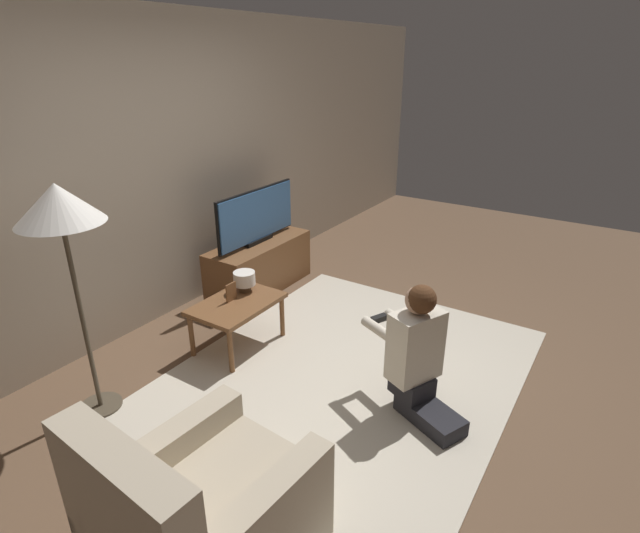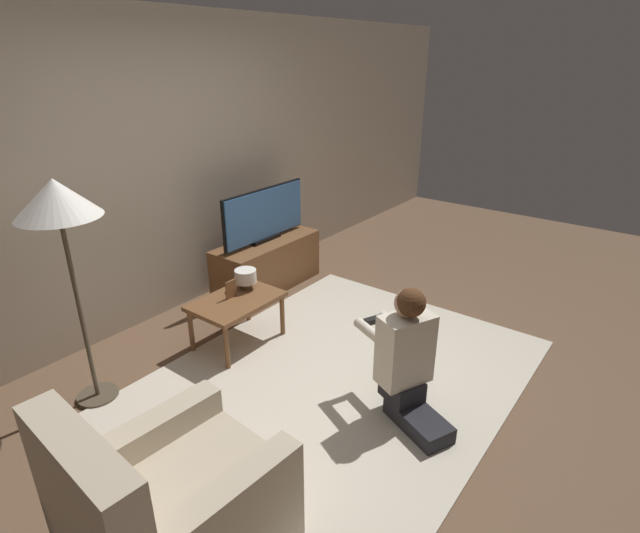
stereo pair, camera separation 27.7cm
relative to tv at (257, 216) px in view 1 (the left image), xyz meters
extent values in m
plane|color=brown|center=(-0.88, -1.52, -0.77)|extent=(10.00, 10.00, 0.00)
cube|color=tan|center=(-0.88, 0.41, 0.53)|extent=(10.00, 0.06, 2.60)
cube|color=beige|center=(-0.88, -1.52, -0.77)|extent=(2.97, 2.30, 0.02)
cube|color=brown|center=(0.00, 0.00, -0.52)|extent=(1.16, 0.46, 0.50)
cube|color=black|center=(0.00, 0.00, -0.25)|extent=(0.37, 0.08, 0.04)
cube|color=black|center=(0.00, 0.00, 0.01)|extent=(1.09, 0.03, 0.51)
cube|color=#38669E|center=(0.00, 0.00, 0.01)|extent=(1.06, 0.04, 0.48)
cube|color=brown|center=(-0.97, -0.57, -0.38)|extent=(0.72, 0.49, 0.04)
cylinder|color=brown|center=(-1.28, -0.78, -0.59)|extent=(0.04, 0.04, 0.38)
cylinder|color=brown|center=(-0.65, -0.78, -0.59)|extent=(0.04, 0.04, 0.38)
cylinder|color=brown|center=(-1.28, -0.37, -0.59)|extent=(0.04, 0.04, 0.38)
cylinder|color=brown|center=(-0.65, -0.37, -0.59)|extent=(0.04, 0.04, 0.38)
cylinder|color=#4C4233|center=(-2.08, -0.30, -0.76)|extent=(0.28, 0.28, 0.03)
cylinder|color=#4C4233|center=(-2.08, -0.30, 0.01)|extent=(0.03, 0.03, 1.50)
cone|color=silver|center=(-2.08, -0.30, 0.67)|extent=(0.50, 0.50, 0.23)
cube|color=#B7A88E|center=(-2.46, -1.73, -0.55)|extent=(0.95, 0.81, 0.45)
cube|color=#B7A88E|center=(-2.83, -1.70, -0.08)|extent=(0.22, 0.75, 0.49)
cube|color=#B7A88E|center=(-2.44, -1.43, -0.48)|extent=(0.91, 0.21, 0.59)
cube|color=#232328|center=(-1.01, -2.24, -0.70)|extent=(0.39, 0.51, 0.11)
cube|color=#232328|center=(-0.93, -2.07, -0.58)|extent=(0.30, 0.31, 0.14)
cube|color=beige|center=(-0.93, -2.07, -0.27)|extent=(0.39, 0.32, 0.47)
sphere|color=tan|center=(-0.93, -2.07, 0.05)|extent=(0.18, 0.18, 0.18)
sphere|color=#4C2D19|center=(-0.94, -2.09, 0.07)|extent=(0.18, 0.18, 0.18)
cube|color=black|center=(-0.78, -1.73, -0.25)|extent=(0.13, 0.09, 0.04)
cylinder|color=beige|center=(-0.73, -1.88, -0.25)|extent=(0.19, 0.30, 0.07)
cylinder|color=beige|center=(-0.92, -1.80, -0.25)|extent=(0.19, 0.30, 0.07)
cube|color=brown|center=(-0.97, -0.52, -0.29)|extent=(0.11, 0.01, 0.15)
cylinder|color=#4C3823|center=(-0.78, -0.50, -0.33)|extent=(0.10, 0.10, 0.06)
cylinder|color=silver|center=(-0.78, -0.50, -0.25)|extent=(0.18, 0.18, 0.11)
camera|label=1|loc=(-3.57, -3.05, 1.46)|focal=28.00mm
camera|label=2|loc=(-3.42, -3.27, 1.46)|focal=28.00mm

